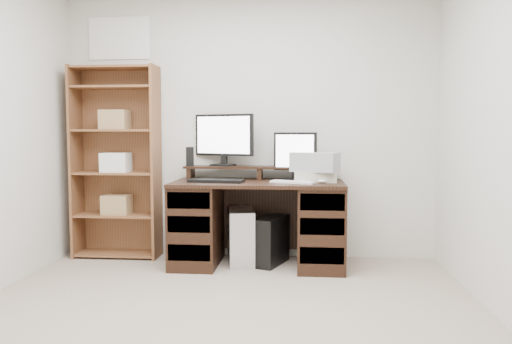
# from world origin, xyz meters

# --- Properties ---
(room) EXTENTS (3.54, 4.04, 2.54)m
(room) POSITION_xyz_m (-0.00, 0.00, 1.25)
(room) COLOR tan
(room) RESTS_ON ground
(desk) EXTENTS (1.50, 0.70, 0.75)m
(desk) POSITION_xyz_m (0.12, 1.64, 0.39)
(desk) COLOR black
(desk) RESTS_ON ground
(riser_shelf) EXTENTS (1.40, 0.22, 0.12)m
(riser_shelf) POSITION_xyz_m (0.12, 1.85, 0.84)
(riser_shelf) COLOR black
(riser_shelf) RESTS_ON desk
(monitor_wide) EXTENTS (0.57, 0.27, 0.48)m
(monitor_wide) POSITION_xyz_m (-0.22, 1.88, 1.14)
(monitor_wide) COLOR black
(monitor_wide) RESTS_ON riser_shelf
(monitor_small) EXTENTS (0.39, 0.19, 0.43)m
(monitor_small) POSITION_xyz_m (0.45, 1.76, 0.99)
(monitor_small) COLOR black
(monitor_small) RESTS_ON desk
(speaker) EXTENTS (0.09, 0.09, 0.18)m
(speaker) POSITION_xyz_m (-0.53, 1.81, 0.96)
(speaker) COLOR black
(speaker) RESTS_ON riser_shelf
(keyboard_black) EXTENTS (0.50, 0.22, 0.03)m
(keyboard_black) POSITION_xyz_m (-0.23, 1.53, 0.76)
(keyboard_black) COLOR black
(keyboard_black) RESTS_ON desk
(keyboard_white) EXTENTS (0.39, 0.24, 0.02)m
(keyboard_white) POSITION_xyz_m (0.43, 1.52, 0.76)
(keyboard_white) COLOR white
(keyboard_white) RESTS_ON desk
(mouse) EXTENTS (0.09, 0.07, 0.03)m
(mouse) POSITION_xyz_m (0.68, 1.55, 0.77)
(mouse) COLOR silver
(mouse) RESTS_ON desk
(printer) EXTENTS (0.36, 0.27, 0.09)m
(printer) POSITION_xyz_m (0.62, 1.68, 0.80)
(printer) COLOR #B4B09D
(printer) RESTS_ON desk
(basket) EXTENTS (0.46, 0.39, 0.17)m
(basket) POSITION_xyz_m (0.62, 1.68, 0.92)
(basket) COLOR #9BA1A5
(basket) RESTS_ON printer
(tower_silver) EXTENTS (0.30, 0.52, 0.49)m
(tower_silver) POSITION_xyz_m (-0.04, 1.71, 0.24)
(tower_silver) COLOR silver
(tower_silver) RESTS_ON ground
(tower_black) EXTENTS (0.32, 0.46, 0.43)m
(tower_black) POSITION_xyz_m (0.23, 1.68, 0.21)
(tower_black) COLOR black
(tower_black) RESTS_ON ground
(bookshelf) EXTENTS (0.80, 0.30, 1.80)m
(bookshelf) POSITION_xyz_m (-1.24, 1.86, 0.92)
(bookshelf) COLOR brown
(bookshelf) RESTS_ON ground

